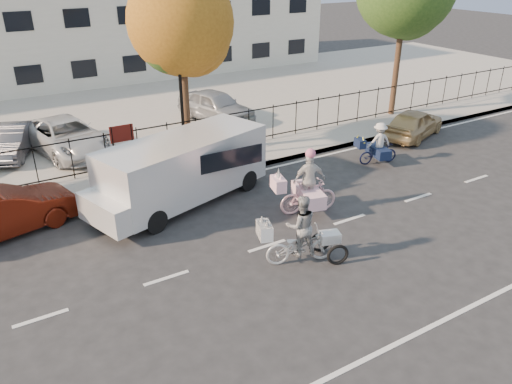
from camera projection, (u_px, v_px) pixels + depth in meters
ground at (267, 246)px, 13.98m from camera, size 120.00×120.00×0.00m
road_markings at (267, 246)px, 13.98m from camera, size 60.00×9.52×0.01m
curb at (192, 180)px, 17.85m from camera, size 60.00×0.10×0.15m
sidewalk at (181, 170)px, 18.67m from camera, size 60.00×2.20×0.15m
parking_lot at (112, 112)px, 25.56m from camera, size 60.00×15.60×0.15m
iron_fence at (168, 141)px, 19.16m from camera, size 58.00×0.06×1.50m
building at (61, 30)px, 32.04m from camera, size 34.00×10.00×6.00m
lamppost at (180, 84)px, 18.13m from camera, size 0.36×0.36×4.33m
street_sign at (122, 140)px, 17.77m from camera, size 0.85×0.06×1.80m
zebra_trike at (301, 237)px, 12.96m from camera, size 2.24×1.40×1.93m
unicorn_bike at (308, 190)px, 15.46m from camera, size 2.18×1.56×2.14m
bull_bike at (378, 147)px, 19.24m from camera, size 1.82×1.27×1.64m
white_van at (181, 168)px, 15.99m from camera, size 6.57×3.61×2.17m
red_sedan at (2, 212)px, 14.30m from camera, size 4.48×2.44×1.40m
gold_sedan at (414, 123)px, 22.05m from camera, size 4.04×2.70×1.28m
lot_car_b at (67, 136)px, 19.88m from camera, size 3.22×5.23×1.35m
lot_car_c at (11, 141)px, 19.61m from camera, size 2.48×3.83×1.19m
lot_car_d at (216, 106)px, 23.77m from camera, size 2.78×4.53×1.44m
tree_mid at (184, 27)px, 18.20m from camera, size 3.89×3.89×7.14m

